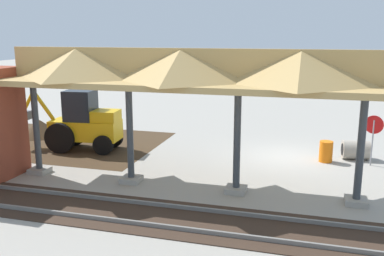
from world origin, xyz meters
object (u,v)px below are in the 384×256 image
(stop_sign, at_px, (373,130))
(traffic_barrel, at_px, (326,152))
(concrete_pipe, at_px, (355,150))
(backhoe, at_px, (83,123))

(stop_sign, relative_size, traffic_barrel, 2.35)
(concrete_pipe, distance_m, traffic_barrel, 1.47)
(backhoe, bearing_deg, traffic_barrel, -174.48)
(traffic_barrel, bearing_deg, backhoe, 5.52)
(concrete_pipe, relative_size, traffic_barrel, 1.33)
(concrete_pipe, bearing_deg, traffic_barrel, 31.26)
(backhoe, distance_m, concrete_pipe, 12.37)
(concrete_pipe, bearing_deg, backhoe, 8.47)
(stop_sign, relative_size, concrete_pipe, 1.76)
(stop_sign, distance_m, concrete_pipe, 1.46)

